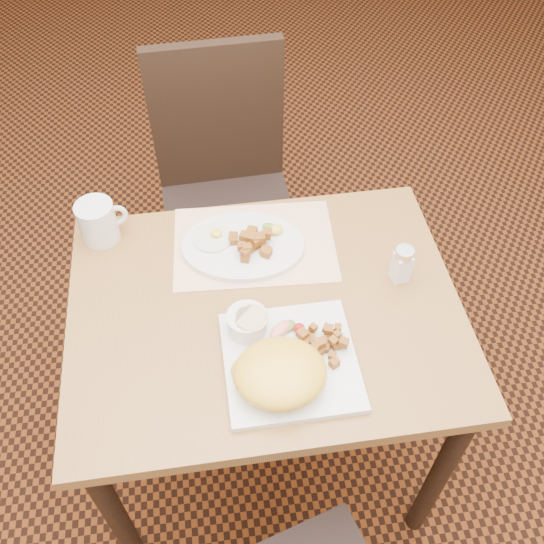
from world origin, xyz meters
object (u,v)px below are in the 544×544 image
at_px(chair_far, 225,183).
at_px(salt_shaker, 402,264).
at_px(coffee_mug, 99,221).
at_px(plate_oval, 243,246).
at_px(plate_square, 290,361).
at_px(table, 266,334).

xyz_separation_m(chair_far, salt_shaker, (0.37, -0.64, 0.26)).
distance_m(salt_shaker, coffee_mug, 0.74).
distance_m(plate_oval, salt_shaker, 0.39).
distance_m(chair_far, plate_oval, 0.54).
bearing_deg(plate_square, salt_shaker, 33.58).
height_order(chair_far, plate_oval, chair_far).
distance_m(table, plate_square, 0.20).
xyz_separation_m(plate_square, coffee_mug, (-0.41, 0.44, 0.05)).
bearing_deg(plate_square, plate_oval, 100.16).
height_order(chair_far, plate_square, chair_far).
distance_m(table, coffee_mug, 0.50).
bearing_deg(plate_oval, salt_shaker, -22.51).
height_order(chair_far, salt_shaker, chair_far).
bearing_deg(plate_oval, coffee_mug, 164.66).
bearing_deg(coffee_mug, plate_square, -47.05).
height_order(table, coffee_mug, coffee_mug).
relative_size(chair_far, plate_square, 3.46).
distance_m(table, salt_shaker, 0.37).
height_order(table, salt_shaker, salt_shaker).
bearing_deg(chair_far, coffee_mug, 47.15).
xyz_separation_m(plate_square, salt_shaker, (0.29, 0.20, 0.04)).
bearing_deg(coffee_mug, table, -36.88).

